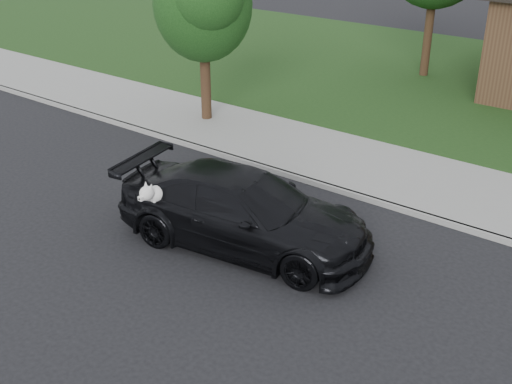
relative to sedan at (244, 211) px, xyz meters
The scene contains 5 objects.
ground 2.64m from the sedan, 11.78° to the right, with size 120.00×120.00×0.00m, color black.
sidewalk 5.17m from the sedan, 60.88° to the left, with size 60.00×3.00×0.12m, color gray.
curb 3.94m from the sedan, 50.05° to the left, with size 60.00×0.12×0.12m, color gray.
sedan is the anchor object (origin of this frame).
tree_2 7.18m from the sedan, 136.78° to the left, with size 2.73×2.60×4.59m.
Camera 1 is at (3.93, -7.56, 6.09)m, focal length 45.00 mm.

